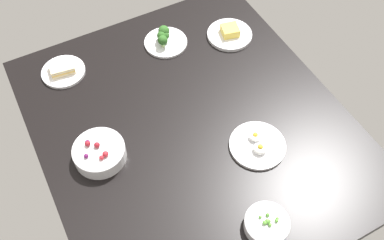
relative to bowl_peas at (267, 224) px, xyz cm
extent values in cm
cube|color=black|center=(-45.35, -1.83, -4.16)|extent=(123.90, 107.41, 4.00)
cylinder|color=silver|center=(0.00, -0.01, -0.37)|extent=(13.87, 13.87, 3.59)
torus|color=silver|center=(0.00, -0.01, 1.42)|extent=(14.12, 14.12, 0.80)
sphere|color=#599E38|center=(0.62, 3.11, 1.96)|extent=(1.08, 1.08, 1.08)
sphere|color=#599E38|center=(0.06, 0.58, 1.93)|extent=(1.02, 1.02, 1.02)
sphere|color=#599E38|center=(-0.06, -1.01, 2.11)|extent=(1.37, 1.37, 1.37)
sphere|color=#599E38|center=(-0.09, -0.10, 2.17)|extent=(1.49, 1.49, 1.49)
sphere|color=#599E38|center=(1.19, 0.08, 2.00)|extent=(1.16, 1.16, 1.16)
sphere|color=#599E38|center=(1.06, 2.56, 1.98)|extent=(1.11, 1.11, 1.11)
sphere|color=#599E38|center=(-2.30, -1.12, 1.93)|extent=(1.00, 1.00, 1.00)
sphere|color=#599E38|center=(-1.78, 1.23, 2.03)|extent=(1.21, 1.21, 1.21)
cylinder|color=silver|center=(-47.57, -36.20, 0.40)|extent=(17.82, 17.82, 5.12)
torus|color=silver|center=(-47.57, -36.20, 2.95)|extent=(17.91, 17.91, 0.80)
sphere|color=#B2232D|center=(-43.53, -36.48, 3.74)|extent=(1.57, 1.57, 1.57)
sphere|color=maroon|center=(-48.68, -36.07, 3.94)|extent=(1.97, 1.97, 1.97)
sphere|color=maroon|center=(-50.65, -38.67, 3.91)|extent=(1.91, 1.91, 1.91)
sphere|color=#B2232D|center=(-44.07, -34.84, 3.97)|extent=(2.04, 2.04, 2.04)
sphere|color=#59144C|center=(-46.48, -40.72, 3.72)|extent=(1.54, 1.54, 1.54)
sphere|color=#59144C|center=(-51.29, -38.45, 3.81)|extent=(1.71, 1.71, 1.71)
cylinder|color=silver|center=(-25.93, 13.71, -1.57)|extent=(19.77, 19.77, 1.19)
torus|color=#B7B7BC|center=(-25.93, 13.71, -0.97)|extent=(17.90, 17.90, 0.50)
ellipsoid|color=white|center=(-28.57, 14.19, 0.21)|extent=(4.31, 4.31, 2.37)
sphere|color=yellow|center=(-28.57, 14.19, 1.28)|extent=(1.72, 1.72, 1.72)
ellipsoid|color=white|center=(-23.54, 12.92, 0.33)|extent=(4.72, 4.72, 2.60)
sphere|color=yellow|center=(-23.54, 12.92, 1.49)|extent=(1.89, 1.89, 1.89)
cylinder|color=silver|center=(-90.75, -35.29, -1.57)|extent=(17.12, 17.12, 1.19)
torus|color=#B7B7BC|center=(-90.75, -35.29, -0.97)|extent=(15.56, 15.56, 0.50)
cube|color=beige|center=(-90.75, -35.29, -0.37)|extent=(8.00, 9.92, 1.20)
cube|color=#E5B24C|center=(-90.75, -35.29, 0.63)|extent=(8.00, 9.92, 0.80)
cube|color=beige|center=(-90.75, -35.29, 1.63)|extent=(8.00, 9.92, 1.20)
cylinder|color=silver|center=(-86.45, 7.61, -1.64)|extent=(17.90, 17.90, 1.05)
torus|color=#B7B7BC|center=(-86.45, 7.61, -1.11)|extent=(16.25, 16.25, 0.50)
cylinder|color=#9EBC72|center=(-86.79, 7.71, -0.17)|extent=(1.21, 1.21, 1.88)
sphere|color=#2D6023|center=(-86.79, 7.71, 2.07)|extent=(3.46, 3.46, 3.46)
cylinder|color=#9EBC72|center=(-87.06, 6.33, -0.16)|extent=(1.41, 1.41, 1.89)
sphere|color=#2D6023|center=(-87.06, 6.33, 2.29)|extent=(4.02, 4.02, 4.02)
cylinder|color=#9EBC72|center=(-88.44, 7.93, 0.07)|extent=(1.62, 1.62, 2.36)
sphere|color=#2D6023|center=(-88.44, 7.93, 2.99)|extent=(4.62, 4.62, 4.62)
cylinder|color=#9EBC72|center=(-84.41, 5.45, -0.10)|extent=(1.41, 1.41, 2.02)
sphere|color=#2D6023|center=(-84.41, 5.45, 2.42)|extent=(4.03, 4.03, 4.03)
cylinder|color=silver|center=(-77.68, 33.38, -1.42)|extent=(18.95, 18.95, 1.49)
torus|color=#B7B7BC|center=(-77.68, 33.38, -0.68)|extent=(17.17, 17.17, 0.50)
cube|color=#F2D14C|center=(-77.68, 33.38, 1.01)|extent=(8.07, 8.16, 3.37)
camera|label=1|loc=(32.96, -43.46, 125.40)|focal=40.03mm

